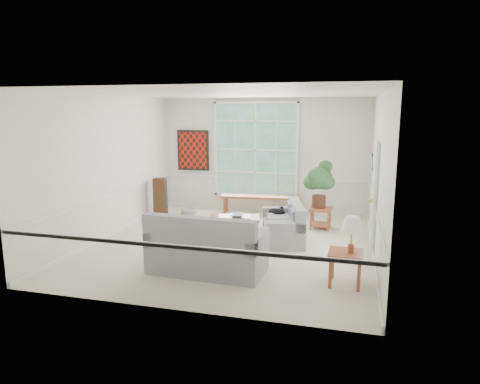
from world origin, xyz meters
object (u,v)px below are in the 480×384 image
loveseat_right (283,222)px  side_table (345,268)px  loveseat_front (208,242)px  coffee_table (234,226)px  end_table (320,218)px

loveseat_right → side_table: bearing=-71.3°
loveseat_right → loveseat_front: loveseat_front is taller
loveseat_right → coffee_table: 1.11m
loveseat_front → side_table: size_ratio=3.55×
loveseat_front → end_table: size_ratio=3.89×
end_table → side_table: side_table is taller
loveseat_front → coffee_table: size_ratio=1.73×
loveseat_front → coffee_table: 2.18m
loveseat_front → end_table: bearing=64.4°
end_table → side_table: size_ratio=0.91×
loveseat_right → end_table: (0.70, 1.12, -0.16)m
loveseat_right → coffee_table: bearing=158.8°
end_table → loveseat_front: bearing=-117.8°
loveseat_right → side_table: (1.31, -2.03, -0.13)m
loveseat_front → side_table: bearing=1.7°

